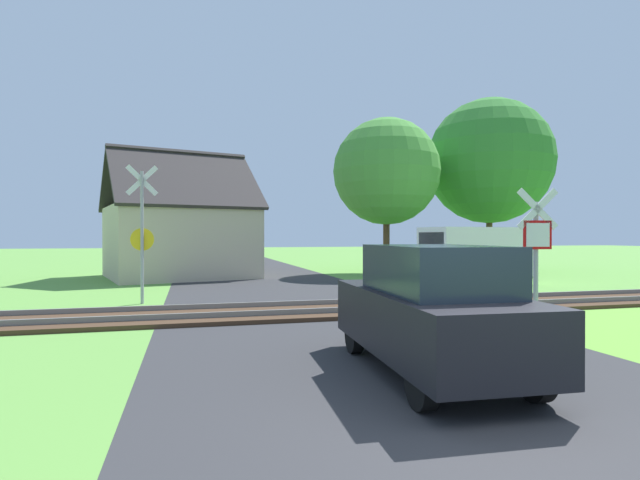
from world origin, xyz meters
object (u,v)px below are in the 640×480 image
(house, at_px, (179,238))
(mail_truck, at_px, (473,253))
(stop_sign_near, at_px, (537,246))
(crossing_sign_far, at_px, (142,228))
(parked_car, at_px, (431,310))
(tree_far, at_px, (489,161))
(tree_right, at_px, (386,172))

(house, height_order, mail_truck, house)
(mail_truck, bearing_deg, stop_sign_near, 149.16)
(stop_sign_near, height_order, house, house)
(crossing_sign_far, distance_m, mail_truck, 12.16)
(parked_car, bearing_deg, crossing_sign_far, 120.75)
(parked_car, bearing_deg, stop_sign_near, 38.21)
(crossing_sign_far, bearing_deg, stop_sign_near, -37.60)
(crossing_sign_far, height_order, parked_car, crossing_sign_far)
(tree_far, height_order, mail_truck, tree_far)
(house, distance_m, tree_right, 10.64)
(stop_sign_near, relative_size, house, 0.38)
(house, xyz_separation_m, parked_car, (3.68, -17.84, -0.93))
(stop_sign_near, distance_m, house, 16.91)
(house, distance_m, mail_truck, 13.07)
(tree_far, bearing_deg, mail_truck, -127.22)
(mail_truck, bearing_deg, parked_car, 138.62)
(crossing_sign_far, xyz_separation_m, house, (0.83, 9.24, -0.32))
(stop_sign_near, relative_size, crossing_sign_far, 0.74)
(tree_right, relative_size, mail_truck, 1.54)
(stop_sign_near, height_order, tree_far, tree_far)
(tree_far, relative_size, parked_car, 2.33)
(crossing_sign_far, bearing_deg, house, 82.70)
(stop_sign_near, height_order, parked_car, stop_sign_near)
(tree_far, height_order, tree_right, tree_far)
(crossing_sign_far, bearing_deg, tree_right, 36.34)
(house, distance_m, tree_far, 17.14)
(crossing_sign_far, distance_m, parked_car, 9.79)
(crossing_sign_far, height_order, house, house)
(stop_sign_near, relative_size, tree_right, 0.37)
(stop_sign_near, xyz_separation_m, tree_far, (9.13, 15.52, 4.36))
(tree_right, xyz_separation_m, mail_truck, (0.98, -6.36, -3.92))
(house, bearing_deg, parked_car, -92.78)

